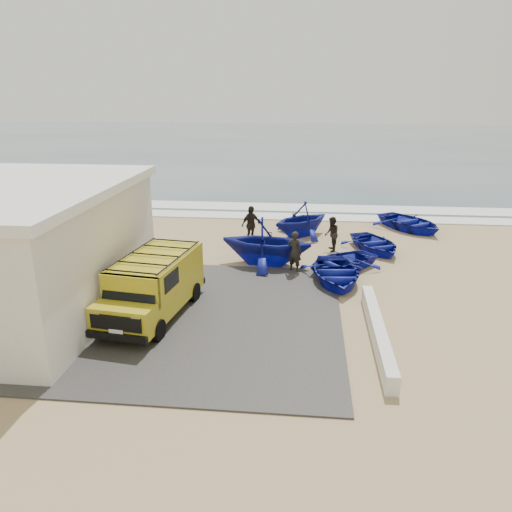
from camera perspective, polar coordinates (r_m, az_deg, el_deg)
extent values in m
plane|color=tan|center=(18.46, -3.15, -4.40)|extent=(160.00, 160.00, 0.00)
cube|color=#3B3936|center=(17.10, -10.88, -6.58)|extent=(12.00, 10.00, 0.05)
cube|color=#385166|center=(73.20, 3.83, 12.80)|extent=(180.00, 88.00, 0.01)
cube|color=white|center=(29.79, 0.44, 4.60)|extent=(180.00, 1.60, 0.06)
cube|color=white|center=(32.22, 0.87, 5.64)|extent=(180.00, 2.20, 0.04)
cube|color=black|center=(18.06, -14.76, 3.20)|extent=(0.08, 0.70, 0.90)
cube|color=silver|center=(15.58, 13.71, -8.36)|extent=(0.35, 6.00, 0.55)
cube|color=gold|center=(16.98, -11.21, -2.65)|extent=(2.39, 4.05, 1.62)
cube|color=gold|center=(15.20, -14.85, -7.02)|extent=(1.97, 1.14, 0.88)
cube|color=black|center=(15.26, -14.28, -3.65)|extent=(1.74, 0.57, 0.70)
cube|color=black|center=(14.80, -15.73, -7.40)|extent=(1.58, 0.30, 0.44)
cube|color=black|center=(14.96, -15.65, -8.90)|extent=(1.90, 0.40, 0.22)
cube|color=black|center=(16.64, -11.47, 0.14)|extent=(2.25, 3.75, 0.06)
cylinder|color=black|center=(16.10, -16.82, -7.45)|extent=(0.31, 0.71, 0.69)
cylinder|color=black|center=(18.53, -12.12, -3.57)|extent=(0.31, 0.71, 0.69)
cylinder|color=black|center=(15.33, -11.12, -8.34)|extent=(0.31, 0.71, 0.69)
cylinder|color=black|center=(17.86, -7.05, -4.14)|extent=(0.31, 0.71, 0.69)
imported|color=#131D97|center=(19.71, 9.10, -1.90)|extent=(2.99, 3.95, 0.77)
imported|color=#131D97|center=(21.17, 9.67, -0.58)|extent=(4.17, 4.04, 0.71)
imported|color=#131D97|center=(21.29, 1.17, 1.69)|extent=(4.37, 3.93, 2.05)
imported|color=#131D97|center=(23.88, 13.43, 1.36)|extent=(3.55, 4.08, 0.71)
imported|color=#131D97|center=(25.65, 5.19, 4.22)|extent=(4.46, 4.45, 1.78)
imported|color=#131D97|center=(28.04, 17.18, 3.69)|extent=(4.61, 4.92, 0.83)
imported|color=black|center=(20.50, 4.46, 0.50)|extent=(0.75, 0.67, 1.73)
imported|color=black|center=(23.39, 8.64, 2.48)|extent=(0.66, 0.82, 1.62)
imported|color=black|center=(24.33, -0.61, 3.60)|extent=(1.08, 1.09, 1.86)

